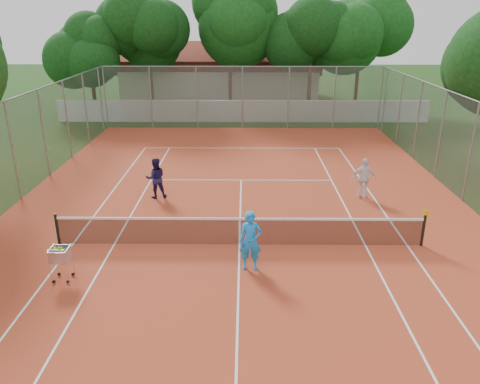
{
  "coord_description": "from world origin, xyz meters",
  "views": [
    {
      "loc": [
        0.16,
        -13.71,
        7.07
      ],
      "look_at": [
        0.0,
        1.5,
        1.3
      ],
      "focal_mm": 35.0,
      "sensor_mm": 36.0,
      "label": 1
    }
  ],
  "objects_px": {
    "player_far_right": "(364,178)",
    "player_near": "(250,241)",
    "clubhouse": "(221,73)",
    "ball_hopper": "(61,263)",
    "player_far_left": "(156,178)",
    "tennis_net": "(240,231)"
  },
  "relations": [
    {
      "from": "player_far_right",
      "to": "player_near",
      "type": "bearing_deg",
      "value": 58.21
    },
    {
      "from": "clubhouse",
      "to": "player_far_right",
      "type": "relative_size",
      "value": 9.79
    },
    {
      "from": "player_far_right",
      "to": "ball_hopper",
      "type": "bearing_deg",
      "value": 40.13
    },
    {
      "from": "player_far_left",
      "to": "player_far_right",
      "type": "distance_m",
      "value": 8.49
    },
    {
      "from": "tennis_net",
      "to": "ball_hopper",
      "type": "relative_size",
      "value": 10.9
    },
    {
      "from": "player_far_left",
      "to": "ball_hopper",
      "type": "height_order",
      "value": "player_far_left"
    },
    {
      "from": "ball_hopper",
      "to": "player_far_left",
      "type": "bearing_deg",
      "value": 77.0
    },
    {
      "from": "tennis_net",
      "to": "player_far_right",
      "type": "height_order",
      "value": "player_far_right"
    },
    {
      "from": "tennis_net",
      "to": "player_far_left",
      "type": "relative_size",
      "value": 7.09
    },
    {
      "from": "player_far_left",
      "to": "player_far_right",
      "type": "bearing_deg",
      "value": 164.82
    },
    {
      "from": "player_far_right",
      "to": "ball_hopper",
      "type": "xyz_separation_m",
      "value": [
        -10.01,
        -6.53,
        -0.29
      ]
    },
    {
      "from": "clubhouse",
      "to": "player_near",
      "type": "xyz_separation_m",
      "value": [
        2.34,
        -30.52,
        -1.27
      ]
    },
    {
      "from": "player_near",
      "to": "player_far_right",
      "type": "distance_m",
      "value": 7.48
    },
    {
      "from": "clubhouse",
      "to": "player_far_left",
      "type": "height_order",
      "value": "clubhouse"
    },
    {
      "from": "tennis_net",
      "to": "player_far_right",
      "type": "distance_m",
      "value": 6.63
    },
    {
      "from": "tennis_net",
      "to": "player_near",
      "type": "bearing_deg",
      "value": -77.51
    },
    {
      "from": "tennis_net",
      "to": "clubhouse",
      "type": "height_order",
      "value": "clubhouse"
    },
    {
      "from": "tennis_net",
      "to": "player_near",
      "type": "relative_size",
      "value": 6.55
    },
    {
      "from": "tennis_net",
      "to": "clubhouse",
      "type": "relative_size",
      "value": 0.72
    },
    {
      "from": "tennis_net",
      "to": "player_near",
      "type": "distance_m",
      "value": 1.62
    },
    {
      "from": "player_far_left",
      "to": "ball_hopper",
      "type": "relative_size",
      "value": 1.54
    },
    {
      "from": "player_near",
      "to": "player_far_right",
      "type": "height_order",
      "value": "player_near"
    }
  ]
}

